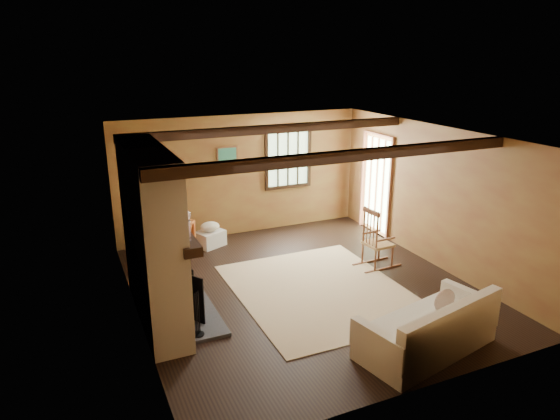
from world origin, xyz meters
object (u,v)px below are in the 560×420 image
rocking_chair (376,242)px  fireplace (154,243)px  sofa (430,332)px  laundry_basket (210,239)px  armchair (166,240)px

rocking_chair → fireplace: bearing=90.1°
fireplace → rocking_chair: bearing=3.5°
rocking_chair → sofa: size_ratio=0.54×
laundry_basket → sofa: bearing=-71.6°
rocking_chair → armchair: rocking_chair is taller
rocking_chair → laundry_basket: 3.13m
fireplace → armchair: (0.52, 2.05, -0.76)m
armchair → fireplace: bearing=36.3°
sofa → armchair: 4.86m
sofa → fireplace: bearing=130.6°
fireplace → sofa: 3.72m
fireplace → rocking_chair: 3.81m
sofa → armchair: bearing=107.0°
sofa → laundry_basket: size_ratio=3.92×
fireplace → rocking_chair: size_ratio=2.28×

